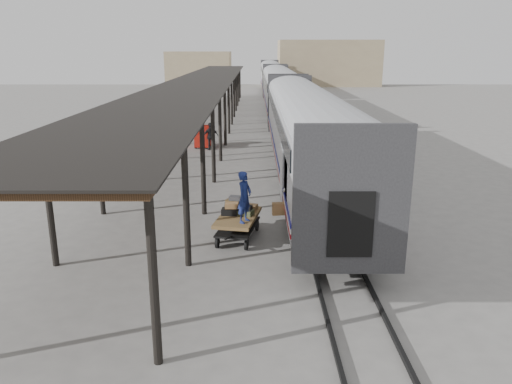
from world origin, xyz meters
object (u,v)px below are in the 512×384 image
object	(u,v)px
baggage_cart	(238,221)
luggage_tug	(204,137)
porter	(245,197)
pedestrian	(211,136)

from	to	relation	value
baggage_cart	luggage_tug	distance (m)	17.44
luggage_tug	porter	xyz separation A→B (m)	(3.13, -17.85, 1.08)
luggage_tug	pedestrian	size ratio (longest dim) A/B	0.95
baggage_cart	luggage_tug	world-z (taller)	luggage_tug
pedestrian	porter	bearing A→B (deg)	74.72
porter	pedestrian	xyz separation A→B (m)	(-2.58, 16.79, -0.83)
luggage_tug	porter	bearing A→B (deg)	-72.60
porter	luggage_tug	bearing A→B (deg)	37.01
baggage_cart	pedestrian	distance (m)	16.31
porter	baggage_cart	bearing A→B (deg)	48.08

